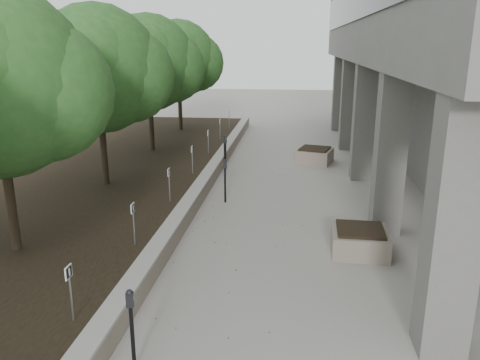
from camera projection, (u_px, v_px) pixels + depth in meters
The scene contains 20 objects.
retaining_wall at pixel (205, 182), 15.70m from camera, with size 0.39×26.00×0.50m, color gray, non-canonical shape.
planting_bed at pixel (98, 180), 16.13m from camera, with size 7.00×26.00×0.40m, color black.
crabapple_tree_2 at pixel (0, 123), 9.51m from camera, with size 4.60×4.00×5.44m, color #245420, non-canonical shape.
crabapple_tree_3 at pixel (99, 96), 14.29m from camera, with size 4.60×4.00×5.44m, color #245420, non-canonical shape.
crabapple_tree_4 at pixel (149, 83), 19.06m from camera, with size 4.60×4.00×5.44m, color #245420, non-canonical shape.
crabapple_tree_5 at pixel (179, 75), 23.84m from camera, with size 4.60×4.00×5.44m, color #245420, non-canonical shape.
parking_sign_2 at pixel (71, 294), 7.47m from camera, with size 0.04×0.22×0.96m, color black, non-canonical shape.
parking_sign_3 at pixel (134, 224), 10.34m from camera, with size 0.04×0.22×0.96m, color black, non-canonical shape.
parking_sign_4 at pixel (169, 185), 13.20m from camera, with size 0.04×0.22×0.96m, color black, non-canonical shape.
parking_sign_5 at pixel (192, 160), 16.06m from camera, with size 0.04×0.22×0.96m, color black, non-canonical shape.
parking_sign_6 at pixel (208, 142), 18.93m from camera, with size 0.04×0.22×0.96m, color black, non-canonical shape.
parking_sign_7 at pixel (220, 129), 21.79m from camera, with size 0.04×0.22×0.96m, color black, non-canonical shape.
parking_sign_8 at pixel (229, 119), 24.66m from camera, with size 0.04×0.22×0.96m, color black, non-canonical shape.
parking_meter_2 at pixel (132, 330), 6.91m from camera, with size 0.13×0.09×1.31m, color black, non-canonical shape.
parking_meter_3 at pixel (225, 181), 14.34m from camera, with size 0.13×0.09×1.34m, color black, non-canonical shape.
parking_meter_4 at pixel (226, 153), 18.19m from camera, with size 0.13×0.09×1.28m, color black, non-canonical shape.
parking_meter_5 at pixel (225, 154), 17.81m from camera, with size 0.14×0.10×1.38m, color black, non-canonical shape.
planter_front at pixel (360, 240), 10.97m from camera, with size 1.26×1.26×0.59m, color gray, non-canonical shape.
planter_back at pixel (314, 155), 19.26m from camera, with size 1.31×1.31×0.61m, color gray, non-canonical shape.
berry_scatter at pixel (244, 239), 11.76m from camera, with size 3.30×14.10×0.02m, color maroon, non-canonical shape.
Camera 1 is at (1.06, -5.84, 4.65)m, focal length 35.75 mm.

